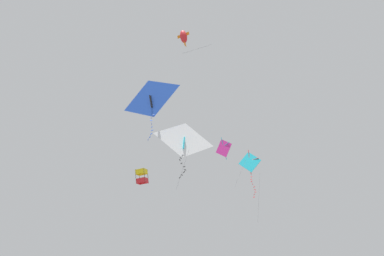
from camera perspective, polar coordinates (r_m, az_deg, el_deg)
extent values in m
pyramid|color=white|center=(23.68, -1.50, -2.26)|extent=(3.34, 0.67, 2.09)
cube|color=#1EB2C6|center=(23.70, -1.67, -3.02)|extent=(0.11, 0.98, 1.10)
cube|color=#1EB2C6|center=(24.18, -1.34, -0.46)|extent=(0.83, 0.14, 0.23)
cylinder|color=#47474C|center=(23.04, -1.70, -4.69)|extent=(0.02, 0.02, 0.25)
cube|color=black|center=(22.97, -1.73, -4.93)|extent=(0.12, 0.15, 0.06)
cylinder|color=#47474C|center=(22.89, -1.89, -5.16)|extent=(0.04, 0.13, 0.25)
cube|color=black|center=(22.81, -2.05, -5.39)|extent=(0.14, 0.12, 0.06)
cylinder|color=#47474C|center=(22.70, -2.12, -5.56)|extent=(0.08, 0.07, 0.25)
cube|color=black|center=(22.59, -2.18, -5.74)|extent=(0.12, 0.15, 0.06)
cylinder|color=#47474C|center=(22.54, -2.05, -6.04)|extent=(0.05, 0.13, 0.25)
cube|color=black|center=(22.48, -1.91, -6.34)|extent=(0.11, 0.15, 0.06)
cylinder|color=#47474C|center=(22.43, -1.68, -6.63)|extent=(0.02, 0.20, 0.25)
cube|color=black|center=(22.37, -1.44, -6.93)|extent=(0.15, 0.11, 0.06)
cylinder|color=#47474C|center=(22.30, -1.34, -7.20)|extent=(0.02, 0.09, 0.25)
cube|color=black|center=(22.24, -1.24, -7.47)|extent=(0.17, 0.07, 0.06)
cylinder|color=#47474C|center=(22.14, -1.34, -7.67)|extent=(0.06, 0.09, 0.25)
cube|color=black|center=(22.04, -1.43, -7.88)|extent=(0.11, 0.15, 0.06)
cylinder|color=#47474C|center=(21.96, -1.64, -8.12)|extent=(0.04, 0.16, 0.25)
cube|color=black|center=(21.88, -1.85, -8.36)|extent=(0.13, 0.14, 0.06)
cylinder|color=#47474C|center=(21.80, -2.02, -8.59)|extent=(0.01, 0.13, 0.25)
cube|color=black|center=(21.71, -2.19, -8.83)|extent=(0.07, 0.17, 0.06)
cylinder|color=#47474C|center=(21.71, -1.62, -7.22)|extent=(0.79, 0.08, 3.46)
cube|color=#DB2D93|center=(26.74, 5.68, -3.61)|extent=(0.92, 1.47, 1.64)
cylinder|color=#1EB2C6|center=(26.77, 5.70, -3.62)|extent=(0.60, 0.68, 1.80)
cylinder|color=#1EB2C6|center=(26.81, 5.63, -3.33)|extent=(0.59, 1.28, 0.04)
cylinder|color=#47474C|center=(24.79, 8.68, -7.89)|extent=(1.89, 1.34, 3.89)
cube|color=yellow|center=(27.29, -8.69, -7.89)|extent=(0.75, 0.57, 0.37)
cube|color=yellow|center=(26.61, -9.34, -7.63)|extent=(0.75, 0.57, 0.37)
cube|color=yellow|center=(27.09, -9.74, -7.89)|extent=(0.47, 0.73, 0.70)
cube|color=yellow|center=(26.81, -8.27, -7.63)|extent=(0.47, 0.73, 0.70)
cube|color=red|center=(27.14, -8.55, -9.43)|extent=(0.75, 0.57, 0.37)
cube|color=red|center=(26.46, -9.20, -9.21)|extent=(0.75, 0.57, 0.37)
cube|color=red|center=(26.95, -9.61, -9.44)|extent=(0.47, 0.73, 0.70)
cube|color=red|center=(26.66, -8.13, -9.20)|extent=(0.47, 0.73, 0.70)
cylinder|color=#332D28|center=(27.36, -9.34, -8.78)|extent=(0.34, 0.51, 1.08)
cylinder|color=#332D28|center=(27.07, -7.88, -8.53)|extent=(0.34, 0.51, 1.08)
cylinder|color=#332D28|center=(26.68, -10.01, -8.54)|extent=(0.34, 0.51, 1.08)
cylinder|color=#332D28|center=(26.39, -8.52, -8.29)|extent=(0.34, 0.51, 1.08)
pyramid|color=blue|center=(23.91, -7.23, 5.18)|extent=(3.19, 3.12, 2.11)
cube|color=black|center=(23.92, -6.88, 4.43)|extent=(0.86, 0.89, 1.26)
cube|color=black|center=(24.44, -7.50, 7.05)|extent=(0.73, 0.71, 0.24)
cylinder|color=#47474C|center=(23.20, -6.91, 2.61)|extent=(0.01, 0.04, 0.32)
cube|color=blue|center=(23.08, -6.91, 2.35)|extent=(0.17, 0.08, 0.06)
cylinder|color=#47474C|center=(22.97, -7.11, 2.09)|extent=(0.04, 0.14, 0.32)
cube|color=blue|center=(22.86, -7.30, 1.82)|extent=(0.02, 0.17, 0.06)
cylinder|color=#47474C|center=(22.73, -7.30, 1.60)|extent=(0.06, 0.03, 0.32)
cube|color=blue|center=(22.60, -7.30, 1.37)|extent=(0.17, 0.05, 0.06)
cylinder|color=#47474C|center=(22.49, -7.27, 1.08)|extent=(0.01, 0.07, 0.32)
cube|color=blue|center=(22.38, -7.23, 0.79)|extent=(0.03, 0.17, 0.06)
cylinder|color=#47474C|center=(22.27, -7.22, 0.48)|extent=(0.03, 0.05, 0.32)
cube|color=blue|center=(22.17, -7.21, 0.17)|extent=(0.09, 0.16, 0.06)
cylinder|color=#47474C|center=(22.05, -7.16, -0.12)|extent=(0.02, 0.07, 0.32)
cube|color=blue|center=(21.94, -7.11, -0.41)|extent=(0.14, 0.13, 0.06)
cylinder|color=#47474C|center=(21.84, -7.20, -0.73)|extent=(0.05, 0.04, 0.32)
cube|color=blue|center=(21.74, -7.29, -1.05)|extent=(0.12, 0.15, 0.06)
cylinder|color=#47474C|center=(21.63, -7.41, -1.34)|extent=(0.02, 0.07, 0.32)
cube|color=blue|center=(21.53, -7.53, -1.63)|extent=(0.06, 0.17, 0.06)
cylinder|color=#47474C|center=(21.39, -7.69, -1.85)|extent=(0.07, 0.11, 0.32)
cube|color=blue|center=(21.26, -7.86, -2.08)|extent=(0.05, 0.17, 0.06)
cube|color=#1EB2C6|center=(32.88, 10.28, -5.99)|extent=(1.99, 1.24, 2.26)
cylinder|color=red|center=(32.91, 10.28, -6.02)|extent=(0.33, 0.83, 2.55)
cylinder|color=red|center=(32.98, 10.24, -5.70)|extent=(1.52, 1.16, 0.05)
cylinder|color=#47474C|center=(32.32, 10.55, -8.36)|extent=(0.03, 0.05, 0.29)
cube|color=red|center=(32.22, 10.56, -8.55)|extent=(0.16, 0.09, 0.06)
cylinder|color=#47474C|center=(32.14, 10.53, -8.78)|extent=(0.05, 0.06, 0.29)
cube|color=red|center=(32.06, 10.51, -9.00)|extent=(0.13, 0.14, 0.06)
cylinder|color=#47474C|center=(31.95, 10.54, -9.18)|extent=(0.07, 0.03, 0.29)
cube|color=red|center=(31.84, 10.58, -9.36)|extent=(0.08, 0.17, 0.06)
cylinder|color=#47474C|center=(31.77, 10.67, -9.58)|extent=(0.01, 0.08, 0.29)
cube|color=red|center=(31.70, 10.77, -9.80)|extent=(0.04, 0.17, 0.06)
cylinder|color=#47474C|center=(31.65, 10.91, -10.04)|extent=(0.03, 0.14, 0.30)
cube|color=red|center=(31.60, 11.04, -10.28)|extent=(0.07, 0.17, 0.06)
cylinder|color=#47474C|center=(31.53, 11.10, -10.52)|extent=(0.04, 0.04, 0.29)
cube|color=red|center=(31.47, 11.15, -10.75)|extent=(0.17, 0.04, 0.06)
cylinder|color=#47474C|center=(31.37, 11.21, -10.95)|extent=(0.04, 0.02, 0.29)
cube|color=red|center=(31.28, 11.27, -11.16)|extent=(0.17, 0.06, 0.06)
cylinder|color=#47474C|center=(31.18, 11.16, -11.38)|extent=(0.04, 0.17, 0.30)
cube|color=red|center=(31.08, 11.05, -11.60)|extent=(0.03, 0.17, 0.06)
cylinder|color=#47474C|center=(30.98, 11.03, -11.81)|extent=(0.03, 0.08, 0.29)
cube|color=red|center=(30.88, 11.02, -12.01)|extent=(0.13, 0.14, 0.06)
cylinder|color=#47474C|center=(30.40, 11.86, -11.74)|extent=(1.23, 0.21, 5.67)
ellipsoid|color=red|center=(28.49, -1.52, 15.99)|extent=(1.11, 1.21, 1.33)
cube|color=orange|center=(28.64, -2.18, 16.02)|extent=(0.45, 0.39, 0.26)
cube|color=orange|center=(28.52, -0.96, 16.45)|extent=(0.45, 0.39, 0.26)
cube|color=orange|center=(28.10, -1.25, 14.79)|extent=(0.35, 0.45, 0.52)
sphere|color=black|center=(28.94, -1.80, 16.30)|extent=(0.16, 0.16, 0.13)
sphere|color=black|center=(28.87, -1.17, 16.52)|extent=(0.16, 0.16, 0.13)
cylinder|color=#47474C|center=(25.30, 1.21, 14.01)|extent=(2.76, 1.54, 5.03)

